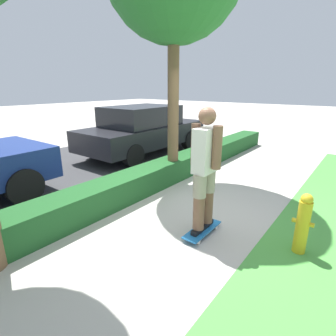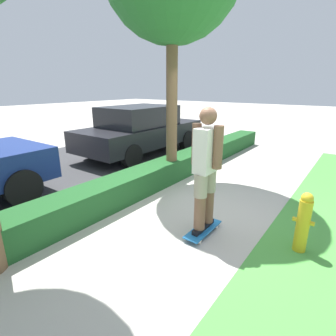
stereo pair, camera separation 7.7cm
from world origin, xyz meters
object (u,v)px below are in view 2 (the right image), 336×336
at_px(skateboard, 203,230).
at_px(parked_car_middle, 141,130).
at_px(fire_hydrant, 303,222).
at_px(skater_person, 206,168).

xyz_separation_m(skateboard, parked_car_middle, (3.08, 4.03, 0.72)).
xyz_separation_m(parked_car_middle, fire_hydrant, (-2.67, -5.28, -0.37)).
distance_m(skateboard, parked_car_middle, 5.13).
bearing_deg(fire_hydrant, parked_car_middle, 63.13).
height_order(skater_person, parked_car_middle, skater_person).
relative_size(parked_car_middle, fire_hydrant, 5.23).
relative_size(skater_person, parked_car_middle, 0.41).
distance_m(skater_person, parked_car_middle, 5.08).
height_order(parked_car_middle, fire_hydrant, parked_car_middle).
distance_m(skateboard, fire_hydrant, 1.36).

